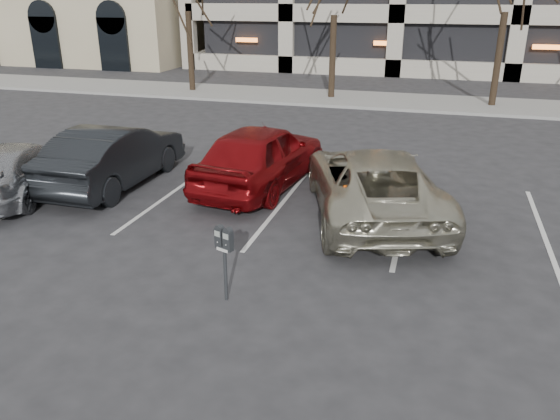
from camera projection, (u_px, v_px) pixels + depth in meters
ground at (318, 255)px, 10.21m from camera, size 140.00×140.00×0.00m
sidewalk at (397, 101)px, 24.44m from camera, size 80.00×4.00×0.12m
stall_lines at (281, 205)px, 12.62m from camera, size 16.90×5.20×0.00m
parking_meter at (224, 245)px, 8.38m from camera, size 0.34×0.22×1.25m
suv_silver at (373, 183)px, 11.78m from camera, size 4.00×5.91×1.51m
car_red at (261, 155)px, 13.55m from camera, size 2.49×4.99×1.63m
car_dark at (114, 155)px, 13.72m from camera, size 1.64×4.68×1.54m
car_silver at (18, 169)px, 13.08m from camera, size 2.79×4.72×1.28m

